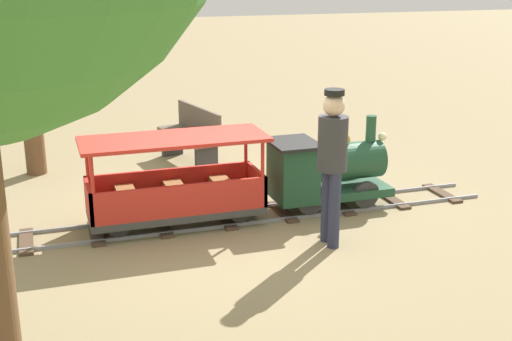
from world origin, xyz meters
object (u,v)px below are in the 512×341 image
at_px(park_bench, 191,136).
at_px(locomotive, 324,169).
at_px(conductor_person, 332,155).
at_px(passenger_car, 176,189).

bearing_deg(park_bench, locomotive, 24.26).
distance_m(conductor_person, park_bench, 3.45).
relative_size(passenger_car, park_bench, 1.47).
height_order(locomotive, passenger_car, locomotive).
relative_size(locomotive, conductor_person, 0.89).
relative_size(locomotive, passenger_car, 0.72).
xyz_separation_m(conductor_person, park_bench, (-3.34, -0.69, -0.54)).
relative_size(passenger_car, conductor_person, 1.23).
bearing_deg(passenger_car, conductor_person, 54.42).
distance_m(passenger_car, park_bench, 2.44).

